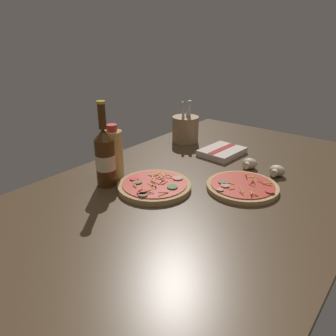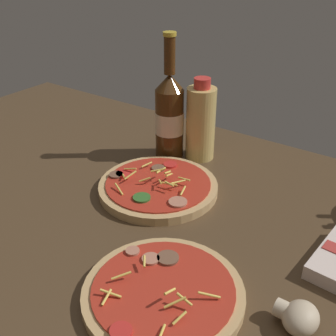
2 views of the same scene
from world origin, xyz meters
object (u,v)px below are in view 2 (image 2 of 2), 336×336
(beer_bottle, at_px, (169,114))
(mushroom_right, at_px, (298,317))
(pizza_far, at_px, (158,187))
(oil_bottle, at_px, (201,122))
(pizza_near, at_px, (163,292))

(beer_bottle, distance_m, mushroom_right, 0.52)
(pizza_far, height_order, oil_bottle, oil_bottle)
(oil_bottle, bearing_deg, mushroom_right, -43.57)
(oil_bottle, bearing_deg, pizza_far, -86.64)
(pizza_far, xyz_separation_m, mushroom_right, (0.34, -0.16, 0.01))
(mushroom_right, bearing_deg, pizza_far, 154.59)
(pizza_near, relative_size, mushroom_right, 4.00)
(pizza_near, xyz_separation_m, pizza_far, (-0.17, 0.22, 0.00))
(beer_bottle, bearing_deg, mushroom_right, -36.34)
(pizza_near, distance_m, oil_bottle, 0.44)
(pizza_near, relative_size, oil_bottle, 1.24)
(pizza_far, bearing_deg, pizza_near, -52.12)
(pizza_far, relative_size, beer_bottle, 0.85)
(pizza_far, bearing_deg, beer_bottle, 116.95)
(pizza_far, bearing_deg, mushroom_right, -25.41)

